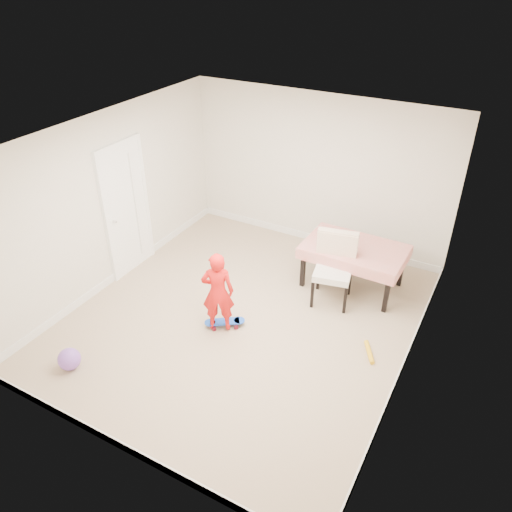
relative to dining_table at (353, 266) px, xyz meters
The scene contains 17 objects.
ground 1.87m from the dining_table, 125.41° to the right, with size 5.00×5.00×0.00m, color tan.
ceiling 2.89m from the dining_table, 125.41° to the right, with size 4.50×5.00×0.04m, color white.
wall_back 1.73m from the dining_table, 137.15° to the left, with size 4.50×0.04×2.60m, color beige.
wall_front 4.22m from the dining_table, 104.96° to the right, with size 4.50×0.04×2.60m, color beige.
wall_left 3.74m from the dining_table, 155.58° to the right, with size 0.04×5.00×2.60m, color beige.
wall_right 2.12m from the dining_table, 52.00° to the right, with size 0.04×5.00×2.60m, color beige.
door 3.56m from the dining_table, 160.02° to the right, with size 0.10×0.94×2.11m, color white.
baseboard_back 1.48m from the dining_table, 136.86° to the left, with size 4.50×0.02×0.12m, color white.
baseboard_front 4.13m from the dining_table, 104.93° to the right, with size 4.50×0.02×0.12m, color white.
baseboard_left 3.64m from the dining_table, 155.65° to the right, with size 0.02×5.00×0.12m, color white.
baseboard_right 1.92m from the dining_table, 51.76° to the right, with size 0.02×5.00×0.12m, color white.
dining_table is the anchor object (origin of this frame).
dining_chair 0.56m from the dining_table, 104.21° to the right, with size 0.57×0.65×1.06m, color beige, non-canonical shape.
skateboard 2.16m from the dining_table, 124.01° to the right, with size 0.56×0.20×0.08m, color blue, non-canonical shape.
child 2.24m from the dining_table, 123.42° to the right, with size 0.43×0.28×1.17m, color red.
balloon 4.18m from the dining_table, 126.01° to the right, with size 0.28×0.28×0.28m, color #8654C9.
foam_toy 1.57m from the dining_table, 61.55° to the right, with size 0.06×0.06×0.40m, color gold.
Camera 1 is at (2.82, -4.76, 4.47)m, focal length 35.00 mm.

